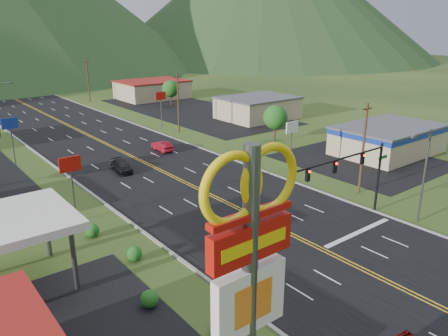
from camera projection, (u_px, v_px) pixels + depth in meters
pylon_sign at (250, 269)px, 15.83m from camera, size 4.32×0.60×14.00m
traffic_signal at (355, 168)px, 39.82m from camera, size 13.10×0.43×7.00m
streetlight_east at (423, 170)px, 39.64m from camera, size 3.28×0.25×9.00m
building_east_near at (388, 138)px, 62.81m from camera, size 15.40×10.40×4.10m
building_east_mid at (258, 108)px, 86.42m from camera, size 14.40×11.40×4.30m
building_east_far at (152, 89)px, 110.18m from camera, size 16.40×12.40×4.50m
pole_sign_west_a at (71, 171)px, 39.83m from camera, size 2.00×0.18×6.40m
pole_sign_west_b at (10, 128)px, 56.26m from camera, size 2.00×0.18×6.40m
pole_sign_east_a at (292, 132)px, 54.20m from camera, size 2.00×0.18×6.40m
pole_sign_east_b at (161, 99)px, 78.09m from camera, size 2.00×0.18×6.40m
tree_east_a at (275, 117)px, 68.81m from camera, size 3.84×3.84×5.82m
tree_east_b at (170, 89)px, 99.54m from camera, size 3.84×3.84×5.82m
utility_pole_a at (363, 148)px, 47.00m from camera, size 1.60×0.28×10.00m
utility_pole_b at (178, 102)px, 74.63m from camera, size 1.60×0.28×10.00m
utility_pole_c at (88, 80)px, 104.51m from camera, size 1.60×0.28×10.00m
utility_pole_d at (38, 68)px, 134.38m from camera, size 1.60×0.28×10.00m
car_dark_mid at (122, 167)px, 55.24m from camera, size 2.49×4.74×1.31m
car_red_far at (162, 146)px, 64.34m from camera, size 1.68×4.46×1.45m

